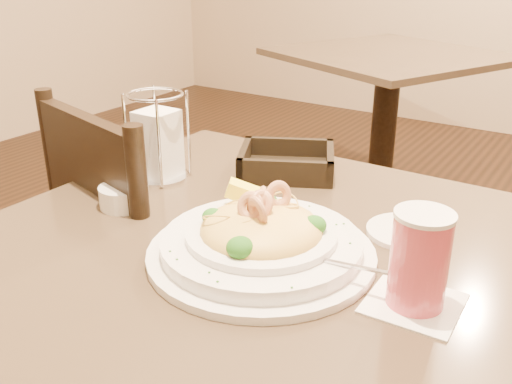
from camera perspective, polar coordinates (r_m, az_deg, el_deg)
The scene contains 9 objects.
main_table at distance 1.08m, azimuth -0.61°, elevation -16.24°, with size 0.90×0.90×0.76m.
background_table at distance 2.83m, azimuth 12.86°, elevation 8.65°, with size 1.18×1.18×0.76m.
dining_chair_near at distance 1.37m, azimuth -9.95°, elevation -8.32°, with size 0.51×0.51×0.93m.
pasta_bowl at distance 0.88m, azimuth 0.51°, elevation -4.67°, with size 0.39×0.36×0.11m.
drink_glass at distance 0.78m, azimuth 16.01°, elevation -6.61°, with size 0.12×0.12×0.14m.
bread_basket at distance 1.22m, azimuth 3.08°, elevation 2.80°, with size 0.25×0.23×0.05m.
napkin_caddy at distance 1.19m, azimuth -9.75°, elevation 4.93°, with size 0.11×0.11×0.18m.
side_plate at distance 0.99m, azimuth 14.87°, elevation -3.87°, with size 0.14×0.14×0.01m, color white.
butter_ramekin at distance 1.09m, azimuth -13.05°, elevation -0.41°, with size 0.09×0.09×0.04m, color white.
Camera 1 is at (0.47, -0.69, 1.20)m, focal length 40.00 mm.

